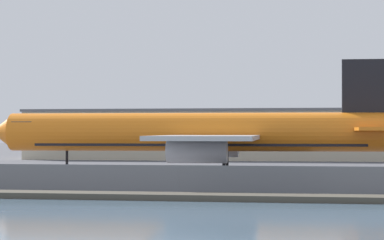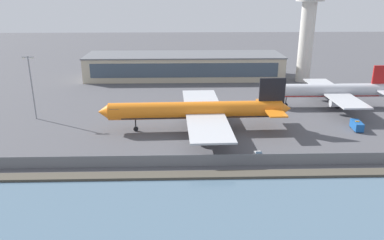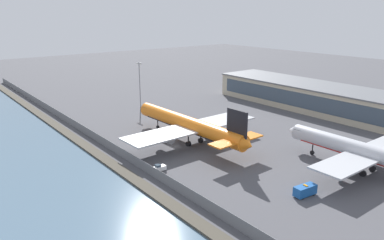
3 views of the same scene
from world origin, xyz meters
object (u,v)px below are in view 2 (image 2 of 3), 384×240
Objects in this scene: ops_van at (357,125)px; apron_light_mast_apron_west at (32,84)px; cargo_jet_orange at (199,111)px; baggage_tug at (259,156)px; passenger_jet_silver at (330,91)px; control_tower at (308,25)px.

ops_van is 89.66m from apron_light_mast_apron_west.
cargo_jet_orange is 22.86m from baggage_tug.
cargo_jet_orange is 46.88m from passenger_jet_silver.
baggage_tug is at bearing -127.71° from passenger_jet_silver.
cargo_jet_orange is at bearing 123.04° from baggage_tug.
passenger_jet_silver is 1.09× the size of control_tower.
passenger_jet_silver is 21.66m from ops_van.
baggage_tug is 34.52m from ops_van.
passenger_jet_silver is 39.17m from control_tower.
baggage_tug is 0.18× the size of apron_light_mast_apron_west.
apron_light_mast_apron_west is (-88.45, 11.61, 9.03)m from ops_van.
passenger_jet_silver is at bearing 25.46° from cargo_jet_orange.
control_tower is (32.75, 74.00, 21.50)m from baggage_tug.
cargo_jet_orange is 1.30× the size of control_tower.
cargo_jet_orange is at bearing 178.40° from ops_van.
passenger_jet_silver reaches higher than baggage_tug.
control_tower is at bearing 66.13° from baggage_tug.
apron_light_mast_apron_west is at bearing -173.76° from passenger_jet_silver.
apron_light_mast_apron_west reaches higher than baggage_tug.
control_tower is at bearing 85.70° from passenger_jet_silver.
control_tower reaches higher than apron_light_mast_apron_west.
ops_van is 0.30× the size of apron_light_mast_apron_west.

